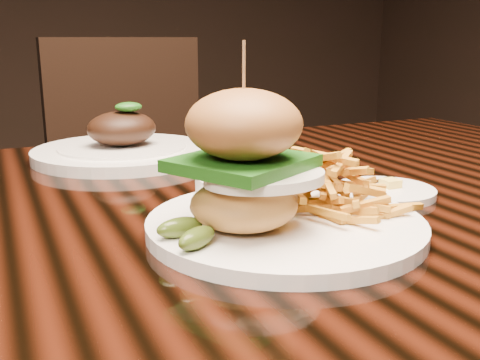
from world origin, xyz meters
name	(u,v)px	position (x,y,z in m)	size (l,w,h in m)	color
dining_table	(195,254)	(0.00, 0.00, 0.67)	(1.60, 0.90, 0.75)	black
burger_plate	(281,186)	(0.04, -0.16, 0.80)	(0.29, 0.29, 0.20)	white
side_saucer	(384,191)	(0.23, -0.09, 0.76)	(0.13, 0.13, 0.02)	white
ramekin	(232,194)	(0.03, -0.06, 0.77)	(0.07, 0.07, 0.03)	white
far_dish	(123,147)	(-0.03, 0.28, 0.77)	(0.30, 0.30, 0.10)	white
chair_far	(140,184)	(0.15, 0.89, 0.54)	(0.49, 0.49, 0.95)	black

